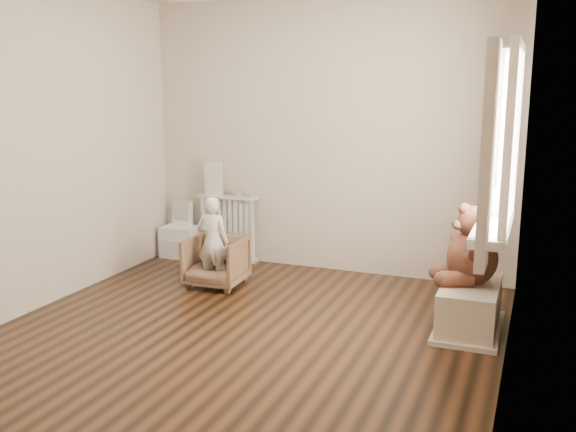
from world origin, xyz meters
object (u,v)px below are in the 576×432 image
at_px(toy_bench, 470,304).
at_px(teddy_bear, 473,242).
at_px(child, 213,241).
at_px(plush_cat, 495,202).
at_px(radiator, 227,224).
at_px(toy_vanity, 180,231).
at_px(armchair, 216,261).

xyz_separation_m(toy_bench, teddy_bear, (-0.01, 0.03, 0.47)).
bearing_deg(child, teddy_bear, 172.69).
bearing_deg(plush_cat, child, -169.31).
bearing_deg(teddy_bear, radiator, 137.09).
distance_m(child, plush_cat, 2.48).
relative_size(toy_vanity, plush_cat, 2.30).
height_order(child, plush_cat, plush_cat).
xyz_separation_m(armchair, toy_bench, (2.25, -0.26, -0.03)).
bearing_deg(teddy_bear, toy_bench, -99.81).
height_order(armchair, plush_cat, plush_cat).
bearing_deg(radiator, child, -71.41).
xyz_separation_m(child, toy_bench, (2.25, -0.21, -0.22)).
bearing_deg(plush_cat, toy_vanity, 179.16).
relative_size(toy_vanity, toy_bench, 0.78).
height_order(teddy_bear, plush_cat, plush_cat).
height_order(radiator, toy_bench, radiator).
bearing_deg(radiator, plush_cat, -23.43).
distance_m(teddy_bear, plush_cat, 0.39).
xyz_separation_m(toy_bench, plush_cat, (0.14, -0.12, 0.80)).
distance_m(toy_bench, plush_cat, 0.82).
bearing_deg(toy_vanity, armchair, -42.36).
height_order(toy_vanity, child, child).
bearing_deg(teddy_bear, child, 154.33).
bearing_deg(toy_vanity, toy_bench, -18.14).
bearing_deg(toy_bench, teddy_bear, 101.35).
xyz_separation_m(toy_vanity, child, (0.82, -0.80, 0.15)).
bearing_deg(child, toy_vanity, -47.01).
relative_size(toy_vanity, armchair, 1.18).
bearing_deg(child, plush_cat, 169.41).
xyz_separation_m(teddy_bear, plush_cat, (0.15, -0.15, 0.33)).
bearing_deg(radiator, armchair, -70.30).
distance_m(radiator, teddy_bear, 2.73).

